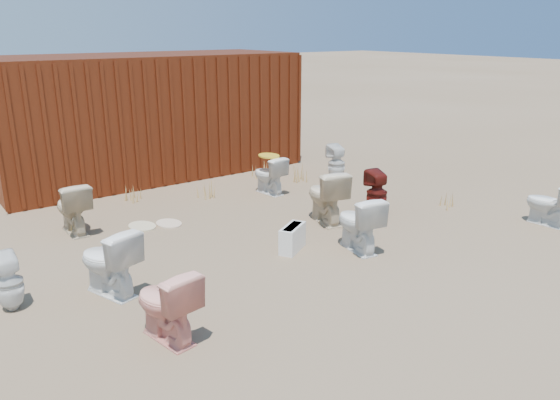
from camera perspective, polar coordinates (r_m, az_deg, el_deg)
ground at (r=7.51m, az=2.71°, el=-5.12°), size 100.00×100.00×0.00m
shipping_container at (r=11.57m, az=-13.72°, el=8.63°), size 6.00×2.40×2.40m
toilet_front_a at (r=6.43m, az=-17.51°, el=-6.15°), size 0.66×0.87×0.79m
toilet_front_pink at (r=5.40m, az=-11.84°, el=-10.61°), size 0.54×0.80×0.75m
toilet_front_c at (r=7.41m, az=8.18°, el=-2.40°), size 0.57×0.83×0.78m
toilet_front_maroon at (r=8.88m, az=10.07°, el=0.75°), size 0.38×0.39×0.74m
toilet_front_e at (r=9.26m, az=26.24°, el=-0.32°), size 0.42×0.69×0.68m
toilet_back_a at (r=6.51m, az=-26.48°, el=-7.69°), size 0.32×0.33×0.64m
toilet_back_beige_left at (r=8.52m, az=-20.87°, el=-0.76°), size 0.44×0.76×0.77m
toilet_back_beige_right at (r=8.43m, az=4.81°, el=0.43°), size 0.67×0.92×0.84m
toilet_back_yellowlid at (r=9.90m, az=-1.16°, el=2.63°), size 0.45×0.71×0.69m
toilet_back_e at (r=10.72m, az=5.91°, el=3.83°), size 0.39×0.39×0.74m
yellow_lid at (r=9.81m, az=-1.17°, el=4.65°), size 0.35×0.44×0.02m
loose_tank at (r=7.39m, az=1.31°, el=-4.01°), size 0.53×0.43×0.35m
loose_lid_near at (r=8.56m, az=-14.21°, el=-2.68°), size 0.44×0.54×0.02m
loose_lid_far at (r=8.58m, az=-11.54°, el=-2.44°), size 0.41×0.51×0.02m
weed_clump_a at (r=8.59m, az=-20.91°, el=-2.18°), size 0.36×0.36×0.33m
weed_clump_b at (r=9.75m, az=-7.62°, el=1.05°), size 0.32×0.32×0.30m
weed_clump_c at (r=10.76m, az=2.03°, el=2.87°), size 0.36×0.36×0.34m
weed_clump_d at (r=9.87m, az=-15.10°, el=0.67°), size 0.30×0.30×0.26m
weed_clump_e at (r=11.06m, az=-1.91°, el=3.24°), size 0.34×0.34×0.33m
weed_clump_f at (r=9.57m, az=17.04°, el=-0.06°), size 0.28×0.28×0.25m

